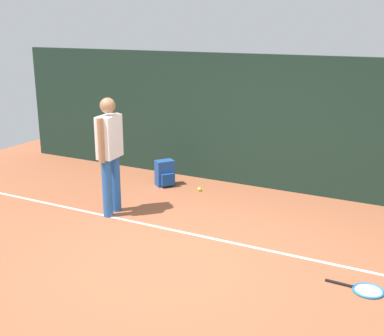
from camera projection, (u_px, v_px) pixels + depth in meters
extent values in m
plane|color=#9E5638|center=(176.00, 256.00, 6.00)|extent=(12.00, 12.00, 0.00)
cube|color=#192D23|center=(265.00, 123.00, 8.24)|extent=(10.00, 0.10, 2.21)
cube|color=white|center=(201.00, 236.00, 6.56)|extent=(9.00, 0.05, 0.00)
cylinder|color=#2659A5|center=(107.00, 188.00, 7.13)|extent=(0.14, 0.14, 0.85)
cylinder|color=#2659A5|center=(116.00, 183.00, 7.35)|extent=(0.14, 0.14, 0.85)
cube|color=white|center=(109.00, 137.00, 7.04)|extent=(0.26, 0.42, 0.60)
sphere|color=#9E704C|center=(108.00, 106.00, 6.91)|extent=(0.22, 0.22, 0.22)
cylinder|color=#9E704C|center=(101.00, 141.00, 6.84)|extent=(0.09, 0.09, 0.62)
cylinder|color=#9E704C|center=(117.00, 134.00, 7.24)|extent=(0.09, 0.09, 0.62)
cylinder|color=black|center=(339.00, 283.00, 5.35)|extent=(0.30, 0.04, 0.03)
torus|color=#1E72BF|center=(368.00, 291.00, 5.21)|extent=(0.34, 0.34, 0.02)
cylinder|color=#B2B2B2|center=(368.00, 291.00, 5.21)|extent=(0.29, 0.29, 0.00)
cube|color=#1E478C|center=(165.00, 173.00, 8.56)|extent=(0.34, 0.36, 0.44)
cube|color=navy|center=(168.00, 180.00, 8.46)|extent=(0.20, 0.22, 0.20)
sphere|color=#CCE033|center=(200.00, 189.00, 8.31)|extent=(0.07, 0.07, 0.07)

